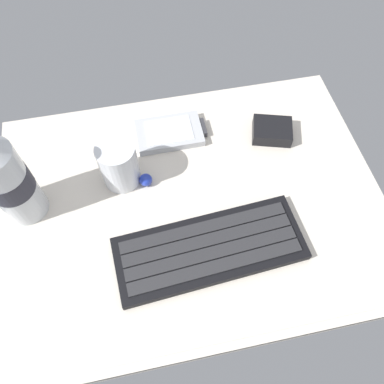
{
  "coord_description": "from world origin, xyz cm",
  "views": [
    {
      "loc": [
        -6.14,
        -30.03,
        55.33
      ],
      "look_at": [
        0.0,
        0.0,
        3.0
      ],
      "focal_mm": 35.33,
      "sensor_mm": 36.0,
      "label": 1
    }
  ],
  "objects": [
    {
      "name": "keyboard",
      "position": [
        0.88,
        -9.17,
        0.81
      ],
      "size": [
        29.68,
        12.95,
        1.7
      ],
      "color": "black",
      "rests_on": "ground_plane"
    },
    {
      "name": "trackball_mouse",
      "position": [
        -7.0,
        5.0,
        1.1
      ],
      "size": [
        2.2,
        2.2,
        2.2
      ],
      "primitive_type": "sphere",
      "color": "#2338B2",
      "rests_on": "ground_plane"
    },
    {
      "name": "water_bottle",
      "position": [
        -26.74,
        4.13,
        9.01
      ],
      "size": [
        6.73,
        6.73,
        20.8
      ],
      "color": "silver",
      "rests_on": "ground_plane"
    },
    {
      "name": "handheld_device",
      "position": [
        -1.14,
        14.57,
        0.73
      ],
      "size": [
        12.8,
        7.61,
        1.5
      ],
      "color": "#B7BABF",
      "rests_on": "ground_plane"
    },
    {
      "name": "juice_cup",
      "position": [
        -10.86,
        6.85,
        3.91
      ],
      "size": [
        6.4,
        6.4,
        8.5
      ],
      "color": "silver",
      "rests_on": "ground_plane"
    },
    {
      "name": "charger_block",
      "position": [
        17.24,
        10.88,
        1.2
      ],
      "size": [
        8.31,
        7.38,
        2.4
      ],
      "primitive_type": "cube",
      "rotation": [
        0.0,
        0.0,
        -0.29
      ],
      "color": "black",
      "rests_on": "ground_plane"
    },
    {
      "name": "ground_plane",
      "position": [
        0.0,
        -0.23,
        -0.99
      ],
      "size": [
        64.0,
        48.0,
        2.8
      ],
      "color": "beige"
    }
  ]
}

